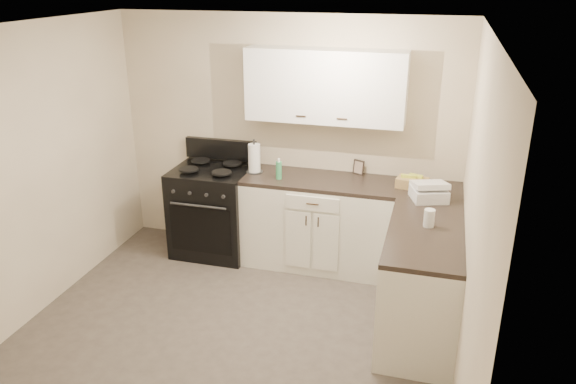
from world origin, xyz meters
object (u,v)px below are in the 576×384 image
(stove, at_px, (213,212))
(wicker_basket, at_px, (412,183))
(knife_block, at_px, (255,163))
(paper_towel, at_px, (254,158))
(countertop_grill, at_px, (429,194))

(stove, relative_size, wicker_basket, 3.41)
(knife_block, height_order, paper_towel, paper_towel)
(paper_towel, bearing_deg, stove, -174.03)
(knife_block, distance_m, paper_towel, 0.05)
(knife_block, distance_m, wicker_basket, 1.59)
(countertop_grill, bearing_deg, wicker_basket, 102.17)
(paper_towel, distance_m, wicker_basket, 1.60)
(wicker_basket, distance_m, countertop_grill, 0.32)
(stove, xyz_separation_m, paper_towel, (0.46, 0.05, 0.63))
(knife_block, xyz_separation_m, countertop_grill, (1.76, -0.30, -0.04))
(stove, bearing_deg, knife_block, 8.08)
(paper_towel, xyz_separation_m, countertop_grill, (1.76, -0.28, -0.09))
(stove, distance_m, wicker_basket, 2.12)
(wicker_basket, bearing_deg, countertop_grill, -58.64)
(wicker_basket, bearing_deg, stove, -178.96)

